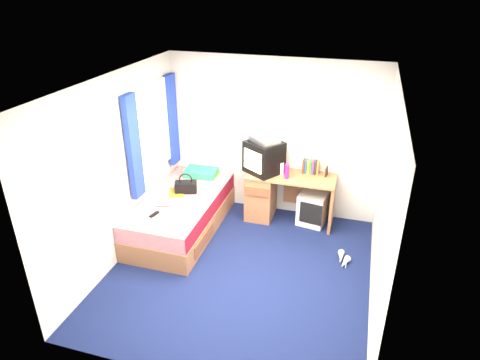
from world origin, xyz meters
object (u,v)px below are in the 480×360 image
(picture_frame, at_px, (327,171))
(pink_water_bottle, at_px, (287,172))
(remote_control, at_px, (154,214))
(desk, at_px, (272,193))
(magazine, at_px, (177,192))
(vcr, at_px, (265,139))
(pillow, at_px, (201,173))
(aerosol_can, at_px, (282,169))
(handbag, at_px, (186,187))
(water_bottle, at_px, (164,204))
(towel, at_px, (194,204))
(white_heels, at_px, (343,260))
(storage_cube, at_px, (313,208))
(bed, at_px, (182,213))
(colour_swatch_fan, at_px, (171,215))
(crt_tv, at_px, (264,157))

(picture_frame, relative_size, pink_water_bottle, 0.67)
(remote_control, bearing_deg, desk, 57.70)
(magazine, bearing_deg, desk, 26.27)
(remote_control, bearing_deg, vcr, 61.17)
(pillow, height_order, picture_frame, picture_frame)
(aerosol_can, bearing_deg, pink_water_bottle, -46.87)
(desk, relative_size, vcr, 3.20)
(handbag, xyz_separation_m, water_bottle, (-0.13, -0.47, -0.05))
(handbag, relative_size, magazine, 1.27)
(pillow, xyz_separation_m, vcr, (1.02, -0.01, 0.67))
(vcr, relative_size, pink_water_bottle, 1.95)
(handbag, bearing_deg, water_bottle, -125.00)
(picture_frame, distance_m, remote_control, 2.54)
(towel, xyz_separation_m, white_heels, (2.04, 0.08, -0.55))
(pillow, distance_m, water_bottle, 1.06)
(storage_cube, height_order, remote_control, remote_control)
(aerosol_can, bearing_deg, white_heels, -39.98)
(bed, height_order, desk, desk)
(vcr, relative_size, handbag, 1.14)
(white_heels, bearing_deg, pillow, 158.84)
(colour_swatch_fan, relative_size, white_heels, 0.64)
(bed, height_order, vcr, vcr)
(crt_tv, relative_size, aerosol_can, 3.36)
(magazine, bearing_deg, picture_frame, 20.45)
(water_bottle, xyz_separation_m, remote_control, (-0.01, -0.26, -0.03))
(bed, xyz_separation_m, remote_control, (-0.13, -0.56, 0.28))
(remote_control, bearing_deg, pink_water_bottle, 50.58)
(towel, relative_size, water_bottle, 1.48)
(magazine, xyz_separation_m, colour_swatch_fan, (0.20, -0.61, -0.00))
(desk, relative_size, crt_tv, 2.02)
(aerosol_can, bearing_deg, storage_cube, 3.36)
(pillow, xyz_separation_m, handbag, (-0.01, -0.58, 0.03))
(picture_frame, distance_m, white_heels, 1.34)
(crt_tv, distance_m, magazine, 1.38)
(crt_tv, bearing_deg, pink_water_bottle, 15.68)
(remote_control, bearing_deg, water_bottle, 99.86)
(pillow, bearing_deg, towel, -74.24)
(storage_cube, height_order, water_bottle, water_bottle)
(bed, height_order, aerosol_can, aerosol_can)
(desk, xyz_separation_m, crt_tv, (-0.15, 0.00, 0.58))
(remote_control, bearing_deg, colour_swatch_fan, 26.05)
(pink_water_bottle, bearing_deg, white_heels, -39.22)
(aerosol_can, relative_size, magazine, 0.68)
(pillow, relative_size, desk, 0.38)
(pink_water_bottle, bearing_deg, magazine, -161.06)
(storage_cube, xyz_separation_m, water_bottle, (-1.92, -1.04, 0.33))
(bed, bearing_deg, desk, 31.87)
(storage_cube, bearing_deg, crt_tv, -170.09)
(pillow, distance_m, desk, 1.18)
(colour_swatch_fan, bearing_deg, pink_water_bottle, 40.65)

